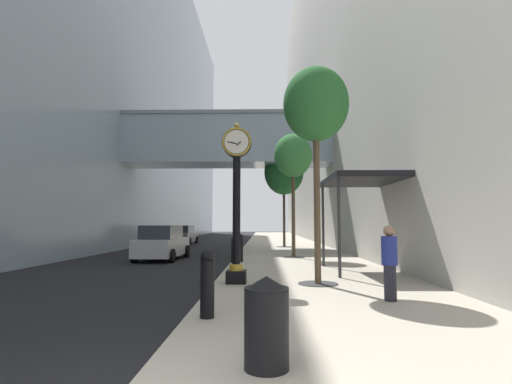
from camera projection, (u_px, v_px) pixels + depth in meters
The scene contains 16 objects.
ground_plane at pixel (245, 247), 30.06m from camera, with size 110.00×110.00×0.00m, color black.
sidewalk_right at pixel (282, 244), 33.00m from camera, with size 6.07×80.00×0.14m, color #BCB29E.
building_block_left at pixel (106, 62), 34.54m from camera, with size 23.58×80.00×32.49m.
building_block_right at pixel (366, 47), 34.27m from camera, with size 9.00×80.00×34.85m.
street_clock at pixel (237, 194), 10.98m from camera, with size 0.84×0.55×4.54m.
bollard_nearest at pixel (207, 281), 6.87m from camera, with size 0.26×0.26×1.21m.
bollard_third at pixel (235, 253), 13.48m from camera, with size 0.26×0.26×1.21m.
bollard_fourth at pixel (240, 247), 16.79m from camera, with size 0.26×0.26×1.21m.
street_tree_near at pixel (316, 107), 11.03m from camera, with size 1.86×1.86×6.12m.
street_tree_mid_near at pixel (293, 157), 19.46m from camera, with size 1.91×1.91×6.16m.
street_tree_mid_far at pixel (284, 173), 27.91m from camera, with size 2.82×2.82×6.97m.
trash_bin at pixel (267, 321), 4.47m from camera, with size 0.53×0.53×1.05m.
pedestrian_walking at pixel (390, 261), 8.37m from camera, with size 0.43×0.43×1.61m.
storefront_awning at pixel (360, 181), 13.68m from camera, with size 2.40×3.60×3.30m.
car_silver_near at pixel (162, 243), 19.21m from camera, with size 2.09×4.32×1.71m.
car_grey_mid at pixel (183, 235), 33.47m from camera, with size 2.12×4.58×1.63m.
Camera 1 is at (1.39, -3.29, 1.80)m, focal length 27.18 mm.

